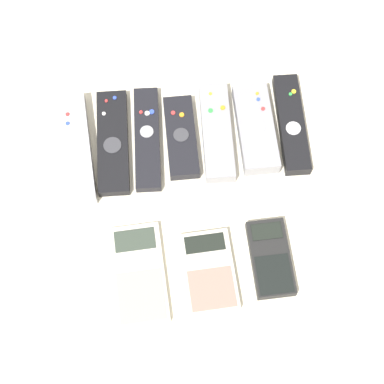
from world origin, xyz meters
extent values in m
plane|color=beige|center=(0.00, 0.00, 0.00)|extent=(3.00, 3.00, 0.00)
cube|color=#B7B7BC|center=(-0.18, 0.12, 0.01)|extent=(0.06, 0.20, 0.03)
cylinder|color=red|center=(-0.19, 0.18, 0.03)|extent=(0.01, 0.01, 0.00)
cylinder|color=blue|center=(-0.19, 0.17, 0.03)|extent=(0.01, 0.01, 0.00)
cube|color=black|center=(-0.12, 0.13, 0.01)|extent=(0.06, 0.19, 0.02)
cylinder|color=#38383D|center=(-0.12, 0.12, 0.02)|extent=(0.03, 0.03, 0.00)
cylinder|color=blue|center=(-0.11, 0.21, 0.02)|extent=(0.01, 0.01, 0.00)
cylinder|color=silver|center=(-0.13, 0.18, 0.02)|extent=(0.01, 0.01, 0.00)
cylinder|color=red|center=(-0.13, 0.21, 0.02)|extent=(0.01, 0.01, 0.00)
cube|color=black|center=(-0.06, 0.13, 0.01)|extent=(0.05, 0.19, 0.02)
cylinder|color=#99999E|center=(-0.06, 0.14, 0.02)|extent=(0.02, 0.02, 0.00)
cylinder|color=red|center=(-0.07, 0.18, 0.02)|extent=(0.01, 0.01, 0.00)
cylinder|color=silver|center=(-0.06, 0.17, 0.02)|extent=(0.01, 0.01, 0.00)
cylinder|color=blue|center=(-0.05, 0.18, 0.02)|extent=(0.01, 0.01, 0.00)
cube|color=black|center=(-0.01, 0.13, 0.01)|extent=(0.05, 0.15, 0.02)
cylinder|color=#38383D|center=(-0.01, 0.12, 0.02)|extent=(0.03, 0.03, 0.00)
cylinder|color=orange|center=(0.00, 0.16, 0.02)|extent=(0.01, 0.01, 0.00)
cylinder|color=red|center=(-0.01, 0.17, 0.02)|extent=(0.01, 0.01, 0.00)
cube|color=gray|center=(0.06, 0.13, 0.01)|extent=(0.06, 0.18, 0.02)
cylinder|color=yellow|center=(0.05, 0.20, 0.02)|extent=(0.01, 0.01, 0.00)
cylinder|color=orange|center=(0.07, 0.17, 0.02)|extent=(0.01, 0.01, 0.00)
cylinder|color=green|center=(0.05, 0.16, 0.02)|extent=(0.01, 0.01, 0.00)
cube|color=gray|center=(0.12, 0.12, 0.01)|extent=(0.06, 0.16, 0.03)
cylinder|color=silver|center=(0.12, 0.12, 0.03)|extent=(0.03, 0.03, 0.00)
cylinder|color=orange|center=(0.13, 0.18, 0.03)|extent=(0.01, 0.01, 0.00)
cylinder|color=red|center=(0.14, 0.15, 0.03)|extent=(0.01, 0.01, 0.00)
cylinder|color=silver|center=(0.13, 0.16, 0.03)|extent=(0.01, 0.01, 0.00)
cylinder|color=blue|center=(0.13, 0.17, 0.03)|extent=(0.01, 0.01, 0.00)
cube|color=black|center=(0.18, 0.13, 0.01)|extent=(0.05, 0.19, 0.02)
cylinder|color=silver|center=(0.18, 0.11, 0.02)|extent=(0.03, 0.03, 0.00)
cylinder|color=yellow|center=(0.20, 0.18, 0.02)|extent=(0.01, 0.01, 0.00)
cylinder|color=green|center=(0.19, 0.18, 0.02)|extent=(0.01, 0.01, 0.00)
cube|color=beige|center=(-0.10, -0.10, 0.01)|extent=(0.08, 0.16, 0.01)
cube|color=#333D33|center=(-0.10, -0.05, 0.01)|extent=(0.06, 0.04, 0.00)
cube|color=gray|center=(-0.10, -0.14, 0.01)|extent=(0.07, 0.08, 0.00)
cube|color=beige|center=(0.01, -0.11, 0.01)|extent=(0.08, 0.13, 0.02)
cube|color=black|center=(0.01, -0.07, 0.02)|extent=(0.06, 0.03, 0.00)
cube|color=gray|center=(0.01, -0.14, 0.02)|extent=(0.07, 0.07, 0.00)
cube|color=black|center=(0.11, -0.10, 0.01)|extent=(0.06, 0.12, 0.02)
cube|color=black|center=(0.11, -0.06, 0.02)|extent=(0.05, 0.03, 0.00)
cube|color=black|center=(0.11, -0.13, 0.02)|extent=(0.05, 0.06, 0.00)
camera|label=1|loc=(-0.05, -0.39, 0.97)|focal=60.00mm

